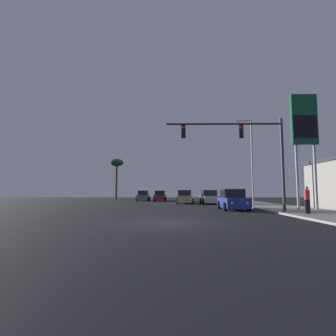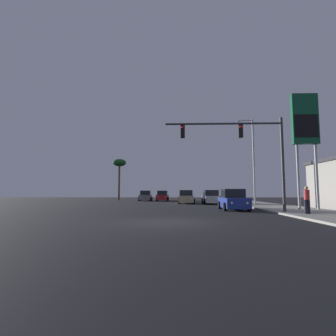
# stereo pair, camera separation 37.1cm
# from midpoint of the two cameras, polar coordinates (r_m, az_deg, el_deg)

# --- Properties ---
(ground_plane) EXTENTS (120.00, 120.00, 0.00)m
(ground_plane) POSITION_cam_midpoint_polar(r_m,az_deg,el_deg) (12.69, -0.13, -11.73)
(ground_plane) COLOR black
(sidewalk_right) EXTENTS (5.00, 60.00, 0.12)m
(sidewalk_right) POSITION_cam_midpoint_polar(r_m,az_deg,el_deg) (24.47, 23.43, -8.05)
(sidewalk_right) COLOR #9E998E
(sidewalk_right) RESTS_ON ground
(car_grey) EXTENTS (2.04, 4.32, 1.68)m
(car_grey) POSITION_cam_midpoint_polar(r_m,az_deg,el_deg) (43.47, -5.68, -6.13)
(car_grey) COLOR slate
(car_grey) RESTS_ON ground
(car_tan) EXTENTS (2.04, 4.34, 1.68)m
(car_tan) POSITION_cam_midpoint_polar(r_m,az_deg,el_deg) (33.37, 3.28, -6.41)
(car_tan) COLOR tan
(car_tan) RESTS_ON ground
(car_silver) EXTENTS (2.04, 4.33, 1.68)m
(car_silver) POSITION_cam_midpoint_polar(r_m,az_deg,el_deg) (32.58, 8.65, -6.39)
(car_silver) COLOR #B7B7BC
(car_silver) RESTS_ON ground
(car_red) EXTENTS (2.04, 4.34, 1.68)m
(car_red) POSITION_cam_midpoint_polar(r_m,az_deg,el_deg) (44.05, -1.97, -6.14)
(car_red) COLOR maroon
(car_red) RESTS_ON ground
(car_blue) EXTENTS (2.04, 4.31, 1.68)m
(car_blue) POSITION_cam_midpoint_polar(r_m,az_deg,el_deg) (22.02, 13.46, -6.86)
(car_blue) COLOR navy
(car_blue) RESTS_ON ground
(traffic_light_mast) EXTENTS (8.19, 0.36, 6.50)m
(traffic_light_mast) POSITION_cam_midpoint_polar(r_m,az_deg,el_deg) (19.13, 16.41, 5.01)
(traffic_light_mast) COLOR #38383D
(traffic_light_mast) RESTS_ON sidewalk_right
(street_lamp) EXTENTS (1.74, 0.24, 9.00)m
(street_lamp) POSITION_cam_midpoint_polar(r_m,az_deg,el_deg) (28.70, 17.23, 2.35)
(street_lamp) COLOR #99999E
(street_lamp) RESTS_ON sidewalk_right
(gas_station_sign) EXTENTS (2.00, 0.42, 9.00)m
(gas_station_sign) POSITION_cam_midpoint_polar(r_m,az_deg,el_deg) (23.32, 27.10, 8.18)
(gas_station_sign) COLOR #99999E
(gas_station_sign) RESTS_ON sidewalk_right
(pedestrian_on_sidewalk) EXTENTS (0.34, 0.32, 1.67)m
(pedestrian_on_sidewalk) POSITION_cam_midpoint_polar(r_m,az_deg,el_deg) (18.19, 27.50, -5.92)
(pedestrian_on_sidewalk) COLOR #23232D
(pedestrian_on_sidewalk) RESTS_ON sidewalk_right
(palm_tree_far) EXTENTS (2.40, 2.40, 7.38)m
(palm_tree_far) POSITION_cam_midpoint_polar(r_m,az_deg,el_deg) (47.96, -11.33, 0.75)
(palm_tree_far) COLOR brown
(palm_tree_far) RESTS_ON ground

